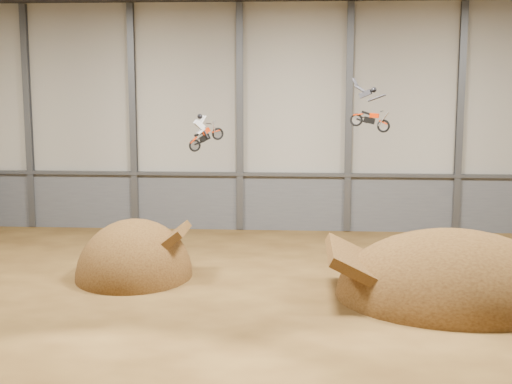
% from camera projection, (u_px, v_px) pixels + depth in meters
% --- Properties ---
extents(floor, '(40.00, 40.00, 0.00)m').
position_uv_depth(floor, '(288.00, 303.00, 30.09)').
color(floor, '#452D12').
rests_on(floor, ground).
extents(back_wall, '(40.00, 0.10, 14.00)m').
position_uv_depth(back_wall, '(294.00, 118.00, 43.78)').
color(back_wall, '#A5A092').
rests_on(back_wall, ground).
extents(lower_band_back, '(39.80, 0.18, 3.50)m').
position_uv_depth(lower_band_back, '(293.00, 203.00, 44.50)').
color(lower_band_back, '#55575D').
rests_on(lower_band_back, ground).
extents(steel_rail, '(39.80, 0.35, 0.20)m').
position_uv_depth(steel_rail, '(294.00, 174.00, 44.07)').
color(steel_rail, '#47494F').
rests_on(steel_rail, lower_band_back).
extents(steel_column_0, '(0.40, 0.36, 13.90)m').
position_uv_depth(steel_column_0, '(28.00, 118.00, 44.65)').
color(steel_column_0, '#47494F').
rests_on(steel_column_0, ground).
extents(steel_column_1, '(0.40, 0.36, 13.90)m').
position_uv_depth(steel_column_1, '(133.00, 118.00, 44.23)').
color(steel_column_1, '#47494F').
rests_on(steel_column_1, ground).
extents(steel_column_2, '(0.40, 0.36, 13.90)m').
position_uv_depth(steel_column_2, '(240.00, 118.00, 43.80)').
color(steel_column_2, '#47494F').
rests_on(steel_column_2, ground).
extents(steel_column_3, '(0.40, 0.36, 13.90)m').
position_uv_depth(steel_column_3, '(349.00, 119.00, 43.37)').
color(steel_column_3, '#47494F').
rests_on(steel_column_3, ground).
extents(steel_column_4, '(0.40, 0.36, 13.90)m').
position_uv_depth(steel_column_4, '(460.00, 119.00, 42.95)').
color(steel_column_4, '#47494F').
rests_on(steel_column_4, ground).
extents(takeoff_ramp, '(5.53, 6.38, 5.53)m').
position_uv_depth(takeoff_ramp, '(135.00, 276.00, 34.25)').
color(takeoff_ramp, '#3B240E').
rests_on(takeoff_ramp, ground).
extents(landing_ramp, '(10.14, 8.97, 5.85)m').
position_uv_depth(landing_ramp, '(452.00, 297.00, 30.98)').
color(landing_ramp, '#3B240E').
rests_on(landing_ramp, ground).
extents(fmx_rider_a, '(2.51, 1.87, 2.37)m').
position_uv_depth(fmx_rider_a, '(209.00, 127.00, 35.03)').
color(fmx_rider_a, red).
extents(fmx_rider_b, '(2.96, 1.54, 2.60)m').
position_uv_depth(fmx_rider_b, '(369.00, 106.00, 32.63)').
color(fmx_rider_b, '#C42700').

